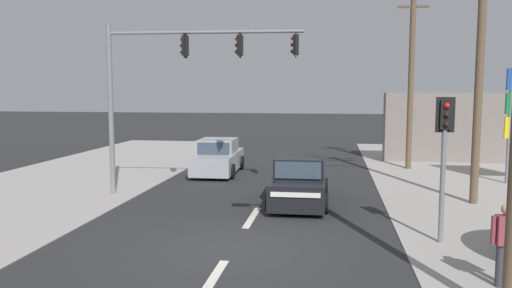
# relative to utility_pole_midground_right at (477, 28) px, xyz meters

# --- Properties ---
(ground_plane) EXTENTS (140.00, 140.00, 0.00)m
(ground_plane) POSITION_rel_utility_pole_midground_right_xyz_m (-6.79, -5.84, -5.70)
(ground_plane) COLOR #28282B
(lane_dash_near) EXTENTS (0.20, 2.40, 0.01)m
(lane_dash_near) POSITION_rel_utility_pole_midground_right_xyz_m (-6.79, -7.84, -5.70)
(lane_dash_near) COLOR silver
(lane_dash_near) RESTS_ON ground
(lane_dash_mid) EXTENTS (0.20, 2.40, 0.01)m
(lane_dash_mid) POSITION_rel_utility_pole_midground_right_xyz_m (-6.79, -2.84, -5.70)
(lane_dash_mid) COLOR silver
(lane_dash_mid) RESTS_ON ground
(lane_dash_far) EXTENTS (0.20, 2.40, 0.01)m
(lane_dash_far) POSITION_rel_utility_pole_midground_right_xyz_m (-6.79, 2.16, -5.70)
(lane_dash_far) COLOR silver
(lane_dash_far) RESTS_ON ground
(kerb_left_verge) EXTENTS (8.00, 40.00, 0.02)m
(kerb_left_verge) POSITION_rel_utility_pole_midground_right_xyz_m (-15.29, -1.84, -5.69)
(kerb_left_verge) COLOR #A39E99
(kerb_left_verge) RESTS_ON ground
(utility_pole_midground_right) EXTENTS (3.78, 0.54, 10.66)m
(utility_pole_midground_right) POSITION_rel_utility_pole_midground_right_xyz_m (0.00, 0.00, 0.00)
(utility_pole_midground_right) COLOR brown
(utility_pole_midground_right) RESTS_ON ground
(utility_pole_background_right) EXTENTS (1.80, 0.26, 8.66)m
(utility_pole_background_right) POSITION_rel_utility_pole_midground_right_xyz_m (-0.91, 7.28, -1.14)
(utility_pole_background_right) COLOR brown
(utility_pole_background_right) RESTS_ON ground
(traffic_signal_mast) EXTENTS (6.88, 0.71, 6.00)m
(traffic_signal_mast) POSITION_rel_utility_pole_midground_right_xyz_m (-9.91, -0.14, -1.35)
(traffic_signal_mast) COLOR slate
(traffic_signal_mast) RESTS_ON ground
(pedestal_signal_right_kerb) EXTENTS (0.44, 0.29, 3.56)m
(pedestal_signal_right_kerb) POSITION_rel_utility_pole_midground_right_xyz_m (-1.86, -4.61, -3.28)
(pedestal_signal_right_kerb) COLOR slate
(pedestal_signal_right_kerb) RESTS_ON ground
(shopfront_wall_far) EXTENTS (12.00, 1.00, 3.60)m
(shopfront_wall_far) POSITION_rel_utility_pole_midground_right_xyz_m (4.21, 10.16, -3.90)
(shopfront_wall_far) COLOR gray
(shopfront_wall_far) RESTS_ON ground
(sedan_oncoming_mid) EXTENTS (1.93, 4.26, 1.56)m
(sedan_oncoming_mid) POSITION_rel_utility_pole_midground_right_xyz_m (-5.55, -0.75, -5.00)
(sedan_oncoming_mid) COLOR black
(sedan_oncoming_mid) RESTS_ON ground
(sedan_receding_far) EXTENTS (1.99, 4.29, 1.56)m
(sedan_receding_far) POSITION_rel_utility_pole_midground_right_xyz_m (-9.55, 4.66, -5.00)
(sedan_receding_far) COLOR #A3A8AD
(sedan_receding_far) RESTS_ON ground
(pedestrian_at_kerb) EXTENTS (0.56, 0.25, 1.63)m
(pedestrian_at_kerb) POSITION_rel_utility_pole_midground_right_xyz_m (-1.27, -7.32, -4.78)
(pedestrian_at_kerb) COLOR #333338
(pedestrian_at_kerb) RESTS_ON ground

